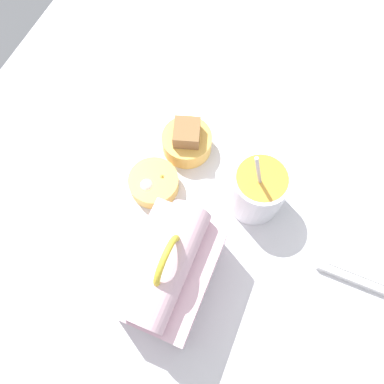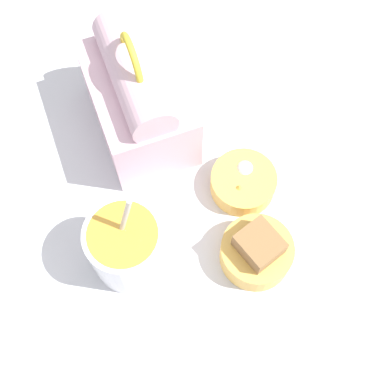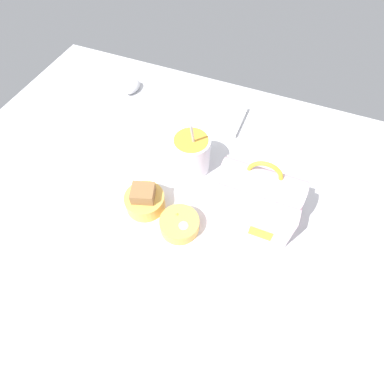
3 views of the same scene
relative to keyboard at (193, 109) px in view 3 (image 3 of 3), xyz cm
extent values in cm
cube|color=silver|center=(7.50, -35.73, -2.02)|extent=(140.00, 110.00, 2.00)
cube|color=silver|center=(0.00, 0.00, -0.12)|extent=(35.30, 14.28, 1.80)
cube|color=white|center=(0.00, 0.00, 0.93)|extent=(32.47, 11.71, 0.30)
cube|color=beige|center=(30.10, -31.85, 5.19)|extent=(20.70, 13.48, 12.41)
cylinder|color=beige|center=(30.10, -31.85, 13.28)|extent=(19.66, 6.83, 6.83)
cube|color=yellow|center=(33.73, -38.69, 2.40)|extent=(5.79, 0.30, 3.72)
torus|color=yellow|center=(30.10, -31.85, 16.35)|extent=(8.24, 1.00, 8.24)
cylinder|color=silver|center=(8.78, -22.94, 4.66)|extent=(10.87, 10.87, 11.35)
cylinder|color=gold|center=(8.78, -22.94, 10.03)|extent=(9.57, 9.57, 0.60)
cylinder|color=silver|center=(9.60, -23.48, 11.56)|extent=(0.70, 3.84, 12.83)
cylinder|color=#EAB24C|center=(2.47, -40.48, 1.23)|extent=(10.67, 10.67, 4.50)
cube|color=olive|center=(2.47, -40.48, 3.71)|extent=(7.23, 6.89, 6.31)
cylinder|color=#EAB24C|center=(13.75, -43.15, 0.81)|extent=(10.25, 10.25, 3.66)
ellipsoid|color=white|center=(15.29, -43.92, 1.90)|extent=(2.79, 2.79, 3.28)
cone|color=#EFBC47|center=(12.47, -41.71, 1.82)|extent=(4.63, 4.63, 3.11)
sphere|color=black|center=(14.08, -46.26, 0.88)|extent=(1.23, 1.23, 1.23)
sphere|color=black|center=(14.51, -45.66, 0.88)|extent=(1.23, 1.23, 1.23)
ellipsoid|color=silver|center=(-24.71, 1.96, 0.60)|extent=(5.10, 8.18, 3.23)
camera|label=1|loc=(39.46, -23.93, 71.53)|focal=35.00mm
camera|label=2|loc=(-15.80, -23.56, 76.84)|focal=50.00mm
camera|label=3|loc=(30.27, -75.19, 69.67)|focal=28.00mm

